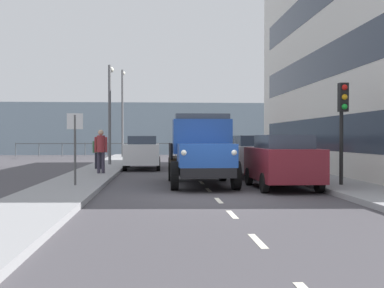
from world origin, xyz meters
TOP-DOWN VIEW (x-y plane):
  - ground_plane at (0.00, -10.36)m, footprint 80.00×80.00m
  - sidewalk_left at (-4.37, -10.36)m, footprint 2.08×41.54m
  - sidewalk_right at (4.37, -10.36)m, footprint 2.08×41.54m
  - road_centreline_markings at (0.00, -9.55)m, footprint 0.12×36.77m
  - sea_horizon at (0.00, -34.13)m, footprint 80.00×0.80m
  - seawall_railing at (-0.00, -30.53)m, footprint 28.08×0.08m
  - truck_vintage_blue at (0.09, -3.29)m, footprint 2.17×5.64m
  - car_maroon_kerbside_near at (-2.38, -2.19)m, footprint 1.84×3.97m
  - car_silver_kerbside_1 at (-2.38, -7.17)m, footprint 1.85×4.40m
  - car_red_kerbside_2 at (-2.38, -13.14)m, footprint 1.86×4.09m
  - car_black_kerbside_3 at (-2.38, -18.77)m, footprint 1.82×4.25m
  - car_white_oppositeside_0 at (2.38, -12.46)m, footprint 1.83×4.64m
  - pedestrian_by_lamp at (3.96, -7.41)m, footprint 0.53×0.34m
  - pedestrian_near_railing at (4.43, -10.39)m, footprint 0.53×0.34m
  - traffic_light_near at (-4.22, -1.79)m, footprint 0.28×0.41m
  - lamp_post_promenade at (4.27, -14.52)m, footprint 0.32×1.14m
  - lamp_post_far at (4.31, -24.93)m, footprint 0.32×1.14m
  - street_sign at (4.17, -2.33)m, footprint 0.50×0.07m

SIDE VIEW (x-z plane):
  - ground_plane at x=0.00m, z-range 0.00..0.00m
  - road_centreline_markings at x=0.00m, z-range 0.00..0.01m
  - sidewalk_left at x=-4.37m, z-range 0.00..0.15m
  - sidewalk_right at x=4.37m, z-range 0.00..0.15m
  - car_maroon_kerbside_near at x=-2.38m, z-range 0.03..1.75m
  - car_red_kerbside_2 at x=-2.38m, z-range 0.04..1.76m
  - car_black_kerbside_3 at x=-2.38m, z-range 0.04..1.76m
  - car_silver_kerbside_1 at x=-2.38m, z-range 0.04..1.76m
  - car_white_oppositeside_0 at x=2.38m, z-range 0.04..1.76m
  - seawall_railing at x=0.00m, z-range 0.32..1.52m
  - pedestrian_near_railing at x=4.43m, z-range 0.28..1.87m
  - truck_vintage_blue at x=0.09m, z-range -0.04..2.39m
  - pedestrian_by_lamp at x=3.96m, z-range 0.32..2.14m
  - street_sign at x=4.17m, z-range 0.56..2.81m
  - traffic_light_near at x=-4.22m, z-range 0.87..4.07m
  - sea_horizon at x=0.00m, z-range 0.00..5.00m
  - lamp_post_promenade at x=4.27m, z-range 0.74..6.29m
  - lamp_post_far at x=4.31m, z-range 0.77..7.50m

